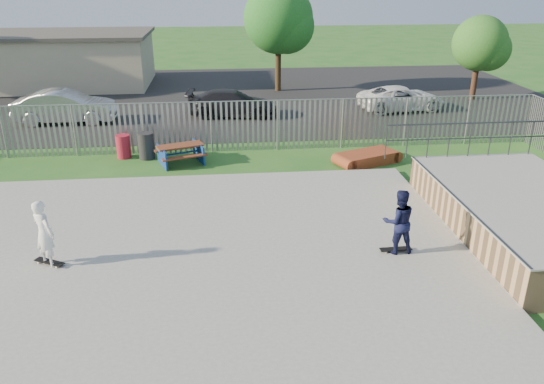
{
  "coord_description": "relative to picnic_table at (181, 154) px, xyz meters",
  "views": [
    {
      "loc": [
        1.41,
        -11.16,
        6.64
      ],
      "look_at": [
        2.7,
        2.0,
        1.1
      ],
      "focal_mm": 35.0,
      "sensor_mm": 36.0,
      "label": 1
    }
  ],
  "objects": [
    {
      "name": "trash_bin_red",
      "position": [
        -2.2,
        0.85,
        0.09
      ],
      "size": [
        0.53,
        0.53,
        0.89
      ],
      "primitive_type": "cylinder",
      "color": "#A6192D",
      "rests_on": "ground"
    },
    {
      "name": "car_silver",
      "position": [
        -5.65,
        6.22,
        0.42
      ],
      "size": [
        4.59,
        1.6,
        1.51
      ],
      "primitive_type": "imported",
      "rotation": [
        0.0,
        0.0,
        1.57
      ],
      "color": "#BBBBC0",
      "rests_on": "parking_lot"
    },
    {
      "name": "skateboard_b",
      "position": [
        -2.66,
        -7.4,
        -0.17
      ],
      "size": [
        0.8,
        0.55,
        0.08
      ],
      "rotation": [
        0.0,
        0.0,
        -0.49
      ],
      "color": "black",
      "rests_on": "concrete_slab"
    },
    {
      "name": "tree_mid",
      "position": [
        4.99,
        12.42,
        3.76
      ],
      "size": [
        3.96,
        3.96,
        6.12
      ],
      "color": "#3D2C18",
      "rests_on": "ground"
    },
    {
      "name": "fence",
      "position": [
        1.15,
        -3.14,
        0.64
      ],
      "size": [
        26.04,
        16.02,
        2.0
      ],
      "color": "gray",
      "rests_on": "ground"
    },
    {
      "name": "trash_bin_grey",
      "position": [
        -1.32,
        0.67,
        0.14
      ],
      "size": [
        0.61,
        0.61,
        1.01
      ],
      "primitive_type": "cylinder",
      "color": "#242326",
      "rests_on": "ground"
    },
    {
      "name": "skateboard_a",
      "position": [
        5.78,
        -7.59,
        -0.17
      ],
      "size": [
        0.81,
        0.23,
        0.08
      ],
      "rotation": [
        0.0,
        0.0,
        0.03
      ],
      "color": "black",
      "rests_on": "concrete_slab"
    },
    {
      "name": "picnic_table",
      "position": [
        0.0,
        0.0,
        0.0
      ],
      "size": [
        2.03,
        1.85,
        0.71
      ],
      "rotation": [
        0.0,
        0.0,
        0.34
      ],
      "color": "#602E1B",
      "rests_on": "ground"
    },
    {
      "name": "car_white",
      "position": [
        10.74,
        7.07,
        0.27
      ],
      "size": [
        4.57,
        2.51,
        1.21
      ],
      "primitive_type": "imported",
      "rotation": [
        0.0,
        0.0,
        1.69
      ],
      "color": "white",
      "rests_on": "parking_lot"
    },
    {
      "name": "quarter_pipe",
      "position": [
        9.64,
        -6.69,
        0.2
      ],
      "size": [
        5.5,
        7.05,
        2.19
      ],
      "color": "#A6825C",
      "rests_on": "ground"
    },
    {
      "name": "parking_lot",
      "position": [
        0.15,
        11.27,
        -0.35
      ],
      "size": [
        40.0,
        18.0,
        0.02
      ],
      "primitive_type": "cube",
      "color": "black",
      "rests_on": "ground"
    },
    {
      "name": "skater_white",
      "position": [
        -2.66,
        -7.4,
        0.62
      ],
      "size": [
        0.72,
        0.68,
        1.66
      ],
      "primitive_type": "imported",
      "rotation": [
        0.0,
        0.0,
        2.48
      ],
      "color": "white",
      "rests_on": "concrete_slab"
    },
    {
      "name": "tree_right",
      "position": [
        15.48,
        9.08,
        2.66
      ],
      "size": [
        2.92,
        2.92,
        4.5
      ],
      "color": "#462A1C",
      "rests_on": "ground"
    },
    {
      "name": "car_dark",
      "position": [
        2.11,
        6.68,
        0.3
      ],
      "size": [
        4.54,
        2.23,
        1.27
      ],
      "primitive_type": "imported",
      "rotation": [
        0.0,
        0.0,
        1.47
      ],
      "color": "black",
      "rests_on": "parking_lot"
    },
    {
      "name": "skater_navy",
      "position": [
        5.78,
        -7.59,
        0.62
      ],
      "size": [
        0.82,
        0.65,
        1.66
      ],
      "primitive_type": "imported",
      "rotation": [
        0.0,
        0.0,
        3.17
      ],
      "color": "#121539",
      "rests_on": "concrete_slab"
    },
    {
      "name": "funbox",
      "position": [
        6.89,
        -0.69,
        -0.15
      ],
      "size": [
        2.35,
        1.77,
        0.42
      ],
      "rotation": [
        0.0,
        0.0,
        0.39
      ],
      "color": "brown",
      "rests_on": "ground"
    },
    {
      "name": "ground",
      "position": [
        0.15,
        -7.73,
        -0.36
      ],
      "size": [
        120.0,
        120.0,
        0.0
      ],
      "primitive_type": "plane",
      "color": "#276121",
      "rests_on": "ground"
    },
    {
      "name": "building",
      "position": [
        -7.85,
        15.27,
        1.25
      ],
      "size": [
        10.4,
        6.4,
        3.2
      ],
      "color": "#BCAF91",
      "rests_on": "ground"
    },
    {
      "name": "concrete_slab",
      "position": [
        0.15,
        -7.73,
        -0.29
      ],
      "size": [
        15.0,
        12.0,
        0.15
      ],
      "primitive_type": "cube",
      "color": "gray",
      "rests_on": "ground"
    }
  ]
}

